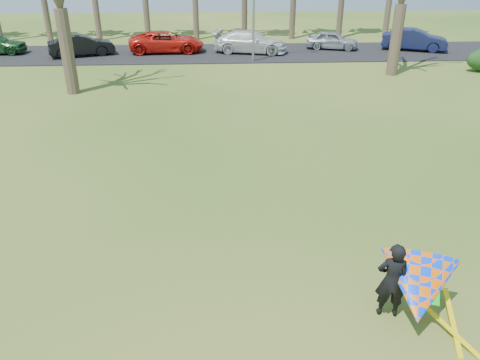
{
  "coord_description": "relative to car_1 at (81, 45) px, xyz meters",
  "views": [
    {
      "loc": [
        -0.64,
        -9.43,
        6.75
      ],
      "look_at": [
        0.0,
        2.0,
        1.1
      ],
      "focal_mm": 35.0,
      "sensor_mm": 36.0,
      "label": 1
    }
  ],
  "objects": [
    {
      "name": "kite_flyer",
      "position": [
        12.99,
        -26.81,
        0.06
      ],
      "size": [
        2.13,
        2.39,
        2.02
      ],
      "color": "black",
      "rests_on": "ground"
    },
    {
      "name": "car_5",
      "position": [
        23.95,
        0.69,
        0.03
      ],
      "size": [
        4.88,
        3.22,
        1.52
      ],
      "primitive_type": "imported",
      "rotation": [
        0.0,
        0.0,
        1.19
      ],
      "color": "#161B43",
      "rests_on": "parking_strip"
    },
    {
      "name": "car_3",
      "position": [
        11.85,
        0.45,
        0.03
      ],
      "size": [
        5.55,
        3.21,
        1.51
      ],
      "primitive_type": "imported",
      "rotation": [
        0.0,
        0.0,
        1.35
      ],
      "color": "silver",
      "rests_on": "parking_strip"
    },
    {
      "name": "car_2",
      "position": [
        5.82,
        0.97,
        0.01
      ],
      "size": [
        5.43,
        2.69,
        1.48
      ],
      "primitive_type": "imported",
      "rotation": [
        0.0,
        0.0,
        1.62
      ],
      "color": "red",
      "rests_on": "parking_strip"
    },
    {
      "name": "parking_strip",
      "position": [
        9.8,
        0.59,
        -0.76
      ],
      "size": [
        46.0,
        7.0,
        0.06
      ],
      "primitive_type": "cube",
      "color": "black",
      "rests_on": "ground"
    },
    {
      "name": "ground",
      "position": [
        9.8,
        -24.41,
        -0.79
      ],
      "size": [
        100.0,
        100.0,
        0.0
      ],
      "primitive_type": "plane",
      "color": "#1B4D11",
      "rests_on": "ground"
    },
    {
      "name": "car_4",
      "position": [
        18.01,
        1.47,
        -0.07
      ],
      "size": [
        4.1,
        2.54,
        1.3
      ],
      "primitive_type": "imported",
      "rotation": [
        0.0,
        0.0,
        1.29
      ],
      "color": "#93999F",
      "rests_on": "parking_strip"
    },
    {
      "name": "car_1",
      "position": [
        0.0,
        0.0,
        0.0
      ],
      "size": [
        4.66,
        2.93,
        1.45
      ],
      "primitive_type": "imported",
      "rotation": [
        0.0,
        0.0,
        1.91
      ],
      "color": "black",
      "rests_on": "parking_strip"
    }
  ]
}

